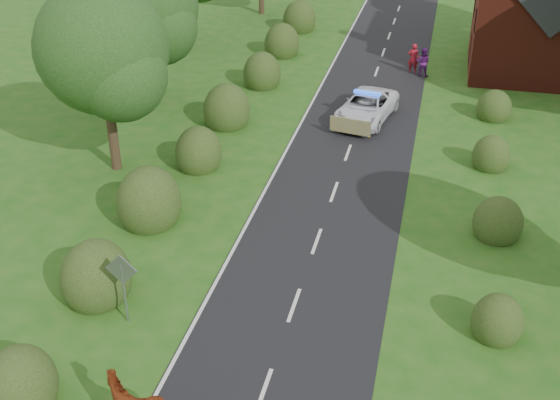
% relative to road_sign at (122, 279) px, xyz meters
% --- Properties ---
extents(ground, '(120.00, 120.00, 0.00)m').
position_rel_road_sign_xyz_m(ground, '(5.00, -2.00, -1.65)').
color(ground, '#205C16').
extents(road, '(6.00, 70.00, 0.02)m').
position_rel_road_sign_xyz_m(road, '(5.00, 13.00, -1.64)').
color(road, black).
rests_on(road, ground).
extents(road_markings, '(4.96, 70.00, 0.01)m').
position_rel_road_sign_xyz_m(road_markings, '(3.40, 10.93, -1.63)').
color(road_markings, white).
rests_on(road_markings, road).
extents(hedgerow_left, '(2.75, 50.41, 3.00)m').
position_rel_road_sign_xyz_m(hedgerow_left, '(-1.51, 9.69, -0.91)').
color(hedgerow_left, black).
rests_on(hedgerow_left, ground).
extents(hedgerow_right, '(2.10, 45.78, 2.10)m').
position_rel_road_sign_xyz_m(hedgerow_right, '(11.60, 9.21, -1.10)').
color(hedgerow_right, black).
rests_on(hedgerow_right, ground).
extents(tree_left_a, '(5.74, 5.60, 8.38)m').
position_rel_road_sign_xyz_m(tree_left_a, '(-4.75, 9.86, 3.69)').
color(tree_left_a, '#332316').
rests_on(tree_left_a, ground).
extents(tree_left_b, '(5.74, 5.60, 8.07)m').
position_rel_road_sign_xyz_m(tree_left_b, '(-6.25, 17.86, 3.39)').
color(tree_left_b, '#332316').
rests_on(tree_left_b, ground).
extents(road_sign, '(1.06, 0.08, 2.53)m').
position_rel_road_sign_xyz_m(road_sign, '(0.00, 0.00, 0.00)').
color(road_sign, gray).
rests_on(road_sign, ground).
extents(house, '(8.00, 7.40, 9.17)m').
position_rel_road_sign_xyz_m(house, '(14.49, 28.00, 2.13)').
color(house, '#601E13').
rests_on(house, ground).
extents(police_van, '(3.24, 5.45, 1.56)m').
position_rel_road_sign_xyz_m(police_van, '(5.30, 18.23, -0.95)').
color(police_van, white).
rests_on(police_van, ground).
extents(pedestrian_red, '(0.68, 0.46, 1.83)m').
position_rel_road_sign_xyz_m(pedestrian_red, '(7.15, 26.37, -0.74)').
color(pedestrian_red, '#AD1928').
rests_on(pedestrian_red, ground).
extents(pedestrian_purple, '(0.93, 0.77, 1.75)m').
position_rel_road_sign_xyz_m(pedestrian_purple, '(7.75, 25.87, -0.78)').
color(pedestrian_purple, '#571765').
rests_on(pedestrian_purple, ground).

